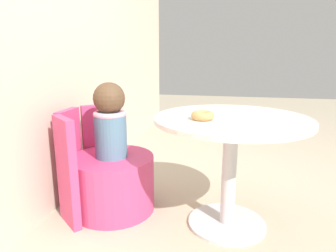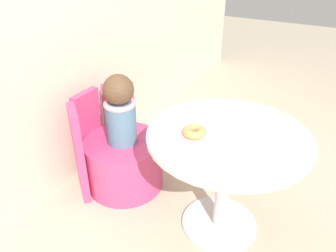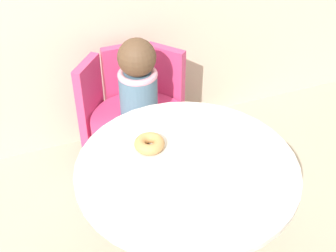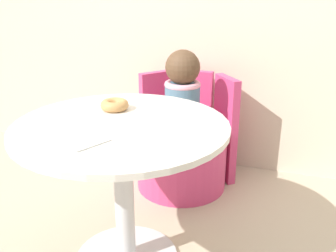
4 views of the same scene
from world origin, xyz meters
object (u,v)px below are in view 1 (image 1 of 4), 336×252
object	(u,v)px
tub_chair	(113,183)
donut	(203,116)
round_table	(231,144)
child_figure	(110,120)

from	to	relation	value
tub_chair	donut	distance (m)	0.80
round_table	child_figure	bearing A→B (deg)	86.98
child_figure	donut	world-z (taller)	child_figure
round_table	tub_chair	distance (m)	0.82
tub_chair	child_figure	world-z (taller)	child_figure
tub_chair	round_table	bearing A→B (deg)	-93.02
child_figure	round_table	bearing A→B (deg)	-93.02
round_table	child_figure	world-z (taller)	child_figure
round_table	tub_chair	bearing A→B (deg)	86.98
tub_chair	child_figure	bearing A→B (deg)	0.00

